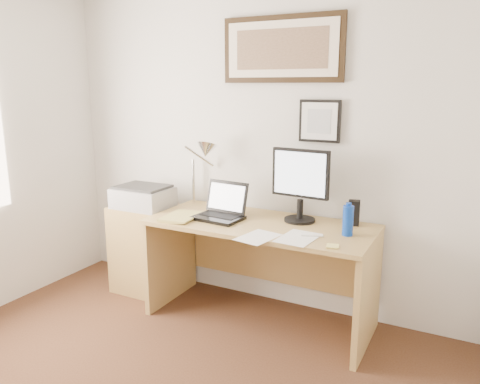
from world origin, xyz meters
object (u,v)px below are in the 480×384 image
Objects in this scene: water_bottle at (348,221)px; desk at (265,250)px; laptop at (221,210)px; printer at (143,197)px; book at (168,215)px; side_cabinet at (146,248)px; lcd_monitor at (300,182)px.

water_bottle is 0.71m from desk.
water_bottle is at bearing -8.02° from desk.
laptop is 0.82× the size of printer.
book is 0.76m from desk.
water_bottle reaches higher than side_cabinet.
book is 1.00m from lcd_monitor.
lcd_monitor is (-0.39, 0.16, 0.19)m from water_bottle.
laptop is (0.37, 0.16, 0.05)m from book.
lcd_monitor is (0.90, 0.33, 0.28)m from book.
book reaches higher than side_cabinet.
book is at bearing -172.31° from water_bottle.
water_bottle is 0.12× the size of desk.
lcd_monitor reaches higher than printer.
desk is (-0.62, 0.09, -0.33)m from water_bottle.
water_bottle is 0.38× the size of lcd_monitor.
water_bottle is 0.45× the size of printer.
printer is (-0.75, 0.04, 0.01)m from laptop.
book is at bearing -158.56° from desk.
laptop reaches higher than water_bottle.
printer reaches higher than desk.
water_bottle is 1.68m from printer.
side_cabinet is 0.46× the size of desk.
book is 0.59× the size of lcd_monitor.
laptop is at bearing 23.21° from book.
lcd_monitor reaches higher than water_bottle.
printer is at bearing 179.18° from water_bottle.
desk is 0.58m from lcd_monitor.
desk is at bearing -164.01° from lcd_monitor.
laptop is 0.61m from lcd_monitor.
side_cabinet is at bearing 119.05° from printer.
lcd_monitor is at bearing 5.82° from printer.
side_cabinet is 3.70× the size of water_bottle.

